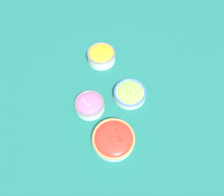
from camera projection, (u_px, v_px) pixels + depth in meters
ground_plane at (112, 101)px, 1.02m from camera, size 3.00×3.00×0.00m
bowl_lettuce at (130, 93)px, 1.02m from camera, size 0.15×0.15×0.05m
bowl_red_onion at (90, 104)px, 0.98m from camera, size 0.13×0.13×0.07m
bowl_cherry_tomatoes at (113, 139)px, 0.91m from camera, size 0.18×0.18×0.06m
bowl_squash at (101, 55)px, 1.11m from camera, size 0.14×0.14×0.08m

